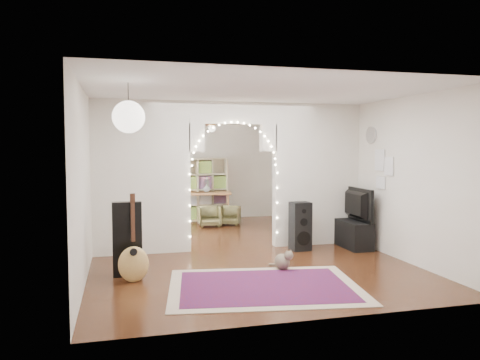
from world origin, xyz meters
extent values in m
plane|color=black|center=(0.00, 0.00, 0.00)|extent=(7.50, 7.50, 0.00)
cube|color=white|center=(0.00, 0.00, 2.70)|extent=(5.00, 7.50, 0.02)
cube|color=silver|center=(0.00, 3.75, 1.35)|extent=(5.00, 0.02, 2.70)
cube|color=silver|center=(0.00, -3.75, 1.35)|extent=(5.00, 0.02, 2.70)
cube|color=silver|center=(-2.50, 0.00, 1.35)|extent=(0.02, 7.50, 2.70)
cube|color=silver|center=(2.50, 0.00, 1.35)|extent=(0.02, 7.50, 2.70)
cube|color=silver|center=(-1.65, 0.00, 1.35)|extent=(1.70, 0.20, 2.70)
cube|color=silver|center=(1.65, 0.00, 1.35)|extent=(1.70, 0.20, 2.70)
cube|color=silver|center=(0.00, 0.00, 2.50)|extent=(1.60, 0.20, 0.40)
cube|color=white|center=(-2.47, 1.80, 1.50)|extent=(0.04, 1.20, 1.40)
cylinder|color=white|center=(2.48, -0.60, 2.10)|extent=(0.03, 0.31, 0.31)
sphere|color=white|center=(-1.90, -2.40, 2.25)|extent=(0.40, 0.40, 0.40)
cube|color=maroon|center=(-0.16, -2.46, 0.01)|extent=(2.79, 2.26, 0.02)
cube|color=black|center=(-1.93, -1.45, 0.54)|extent=(0.42, 0.15, 1.09)
ellipsoid|color=tan|center=(-1.85, -1.80, 0.44)|extent=(0.44, 0.31, 0.51)
cube|color=black|center=(-1.85, -1.80, 0.86)|extent=(0.06, 0.05, 0.58)
cube|color=black|center=(-1.85, -1.80, 1.18)|extent=(0.07, 0.05, 0.13)
ellipsoid|color=brown|center=(0.38, -1.66, 0.12)|extent=(0.34, 0.40, 0.24)
sphere|color=brown|center=(0.44, -1.79, 0.24)|extent=(0.19, 0.19, 0.14)
cone|color=brown|center=(0.40, -1.79, 0.31)|extent=(0.04, 0.04, 0.05)
cone|color=brown|center=(0.47, -1.79, 0.31)|extent=(0.04, 0.04, 0.05)
cylinder|color=brown|center=(0.30, -1.50, 0.04)|extent=(0.13, 0.22, 0.07)
cube|color=black|center=(1.15, -0.46, 0.44)|extent=(0.36, 0.32, 0.88)
cylinder|color=black|center=(1.16, -0.62, 0.24)|extent=(0.26, 0.04, 0.25)
cylinder|color=black|center=(1.16, -0.62, 0.54)|extent=(0.14, 0.03, 0.14)
cylinder|color=black|center=(1.16, -0.62, 0.73)|extent=(0.08, 0.02, 0.08)
cube|color=black|center=(2.20, -0.45, 0.25)|extent=(0.42, 1.01, 0.50)
imported|color=black|center=(2.20, -0.45, 0.81)|extent=(0.16, 1.08, 0.62)
cube|color=beige|center=(-0.11, 3.50, 0.80)|extent=(1.60, 0.92, 1.60)
cube|color=brown|center=(0.10, 3.24, 0.73)|extent=(1.31, 0.97, 0.05)
cylinder|color=brown|center=(-0.47, 3.01, 0.35)|extent=(0.05, 0.05, 0.70)
cylinder|color=brown|center=(0.56, 2.85, 0.35)|extent=(0.05, 0.05, 0.70)
cylinder|color=brown|center=(-0.37, 3.64, 0.35)|extent=(0.05, 0.05, 0.70)
cylinder|color=brown|center=(0.66, 3.48, 0.35)|extent=(0.05, 0.05, 0.70)
imported|color=silver|center=(0.10, 3.24, 0.85)|extent=(0.21, 0.21, 0.19)
imported|color=#4D4826|center=(0.02, 2.48, 0.24)|extent=(0.54, 0.55, 0.48)
imported|color=#4D4826|center=(0.54, 2.57, 0.23)|extent=(0.64, 0.65, 0.45)
camera|label=1|loc=(-2.01, -8.36, 1.87)|focal=35.00mm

